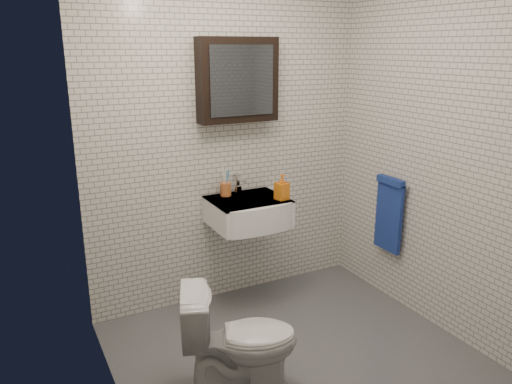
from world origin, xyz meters
The scene contains 9 objects.
ground centered at (0.00, 0.00, 0.01)m, with size 2.20×2.00×0.01m, color #52555A.
room_shell centered at (0.00, 0.00, 1.47)m, with size 2.22×2.02×2.51m.
washbasin centered at (0.05, 0.73, 0.76)m, with size 0.55×0.50×0.20m.
faucet centered at (0.05, 0.93, 0.92)m, with size 0.06×0.20×0.15m.
mirror_cabinet centered at (0.05, 0.93, 1.70)m, with size 0.60×0.15×0.60m.
towel_rail centered at (1.04, 0.35, 0.72)m, with size 0.09×0.30×0.58m.
toothbrush_cup centered at (-0.06, 0.92, 0.91)m, with size 0.10×0.10×0.22m.
soap_bottle centered at (0.26, 0.64, 0.94)m, with size 0.09×0.09×0.19m, color orange.
toilet centered at (-0.46, -0.14, 0.33)m, with size 0.37×0.65×0.66m, color silver.
Camera 1 is at (-1.53, -2.38, 1.93)m, focal length 35.00 mm.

